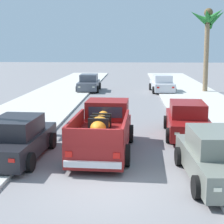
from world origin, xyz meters
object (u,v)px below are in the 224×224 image
car_left_near (89,83)px  palm_tree_left_mid (208,26)px  car_right_mid (217,157)px  car_left_far (17,139)px  car_left_mid (162,84)px  car_right_near (187,120)px  pickup_truck (103,131)px

car_left_near → palm_tree_left_mid: (10.54, -0.14, 5.14)m
car_right_mid → car_left_far: bearing=166.5°
car_left_near → car_left_mid: size_ratio=0.99×
car_left_mid → palm_tree_left_mid: 6.41m
car_left_mid → car_left_far: (-6.85, -18.96, 0.00)m
car_left_near → car_right_near: same height
car_right_mid → car_left_mid: bearing=89.8°
car_right_near → palm_tree_left_mid: 16.76m
car_right_near → pickup_truck: bearing=-144.0°
car_left_near → car_left_far: (-0.13, -19.25, 0.00)m
pickup_truck → palm_tree_left_mid: (7.61, 18.09, 5.04)m
car_left_near → palm_tree_left_mid: palm_tree_left_mid is taller
car_right_near → car_left_mid: same height
car_left_mid → pickup_truck: bearing=-101.9°
palm_tree_left_mid → pickup_truck: bearing=-112.8°
palm_tree_left_mid → car_right_near: bearing=-104.4°
car_right_mid → palm_tree_left_mid: palm_tree_left_mid is taller
car_left_far → car_right_near: bearing=28.7°
car_left_mid → car_right_mid: (-0.08, -20.58, 0.00)m
pickup_truck → car_left_near: pickup_truck is taller
car_right_mid → car_left_far: size_ratio=1.00×
car_left_near → car_right_near: bearing=-67.1°
car_left_far → car_left_mid: bearing=70.1°
car_right_near → palm_tree_left_mid: bearing=75.6°
pickup_truck → palm_tree_left_mid: palm_tree_left_mid is taller
car_right_mid → palm_tree_left_mid: 21.72m
car_right_mid → palm_tree_left_mid: (3.91, 20.74, 5.14)m
pickup_truck → car_left_far: 3.23m
pickup_truck → car_left_mid: 18.33m
car_left_near → palm_tree_left_mid: 11.73m
car_left_mid → car_left_far: size_ratio=1.00×
palm_tree_left_mid → car_left_near: bearing=179.3°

